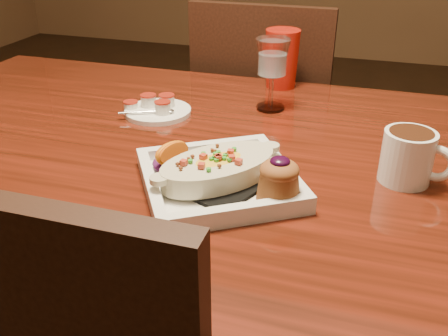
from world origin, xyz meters
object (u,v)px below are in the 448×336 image
(table, at_px, (197,189))
(goblet, at_px, (272,61))
(plate, at_px, (224,174))
(coffee_mug, at_px, (409,155))
(red_tumbler, at_px, (282,59))
(saucer, at_px, (157,109))
(chair_far, at_px, (265,134))

(table, height_order, goblet, goblet)
(plate, distance_m, goblet, 0.38)
(coffee_mug, distance_m, red_tumbler, 0.52)
(plate, bearing_deg, red_tumbler, 59.14)
(plate, relative_size, coffee_mug, 2.78)
(saucer, bearing_deg, plate, -48.43)
(chair_far, bearing_deg, coffee_mug, 120.52)
(table, height_order, red_tumbler, red_tumbler)
(chair_far, distance_m, saucer, 0.58)
(table, xyz_separation_m, goblet, (0.09, 0.24, 0.21))
(goblet, bearing_deg, saucer, -155.77)
(coffee_mug, relative_size, saucer, 0.81)
(plate, xyz_separation_m, goblet, (-0.01, 0.38, 0.08))
(chair_far, xyz_separation_m, plate, (0.10, -0.77, 0.27))
(goblet, height_order, saucer, goblet)
(chair_far, bearing_deg, table, 90.00)
(plate, xyz_separation_m, saucer, (-0.24, 0.27, -0.02))
(plate, bearing_deg, table, 93.46)
(red_tumbler, bearing_deg, chair_far, 110.01)
(saucer, bearing_deg, red_tumbler, 50.22)
(table, xyz_separation_m, saucer, (-0.14, 0.13, 0.11))
(table, distance_m, coffee_mug, 0.41)
(plate, distance_m, coffee_mug, 0.31)
(table, relative_size, chair_far, 1.61)
(plate, height_order, goblet, goblet)
(table, distance_m, saucer, 0.22)
(table, bearing_deg, plate, -53.81)
(plate, bearing_deg, coffee_mug, -10.37)
(chair_far, height_order, red_tumbler, chair_far)
(plate, height_order, saucer, plate)
(goblet, bearing_deg, plate, -88.85)
(plate, xyz_separation_m, red_tumbler, (-0.02, 0.54, 0.04))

